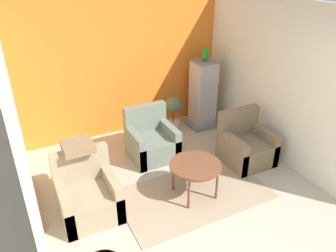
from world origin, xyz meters
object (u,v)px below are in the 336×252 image
Objects in this scene: armchair_right at (246,146)px; parrot at (205,54)px; coffee_table at (195,167)px; armchair_middle at (151,142)px; armchair_left at (88,197)px; birdcage at (203,96)px; potted_plant at (173,110)px.

parrot is at bearing 87.04° from armchair_right.
coffee_table is 1.26m from armchair_middle.
armchair_middle is (1.34, 0.94, 0.00)m from armchair_left.
coffee_table is 1.30m from armchair_right.
parrot reaches higher than armchair_left.
armchair_right is at bearing 17.66° from coffee_table.
parrot is (0.08, 1.50, 1.19)m from armchair_right.
armchair_middle is 0.64× the size of birdcage.
birdcage reaches higher than armchair_left.
birdcage is 0.68m from potted_plant.
armchair_left is 1.00× the size of armchair_middle.
birdcage is at bearing -90.00° from parrot.
parrot is 0.39× the size of potted_plant.
armchair_middle is at bearing -155.33° from birdcage.
armchair_left is at bearing -149.94° from birdcage.
armchair_left is at bearing -144.77° from armchair_middle.
parrot is at bearing 90.00° from birdcage.
parrot is at bearing 30.09° from armchair_left.
armchair_middle is at bearing 147.86° from armchair_right.
birdcage is at bearing 87.04° from armchair_right.
parrot reaches higher than potted_plant.
armchair_left is 3.13× the size of parrot.
armchair_left is 1.24× the size of potted_plant.
armchair_middle is at bearing 35.23° from armchair_left.
armchair_left is 3.21m from birdcage.
potted_plant is (-0.65, 0.05, -0.20)m from birdcage.
potted_plant is (-0.65, 0.05, -1.04)m from parrot.
armchair_right is at bearing -69.87° from potted_plant.
armchair_right is 1.66m from potted_plant.
potted_plant is (-0.57, 1.55, 0.16)m from armchair_right.
armchair_right is 1.00× the size of armchair_middle.
armchair_left is at bearing -149.91° from parrot.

